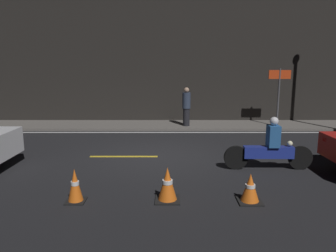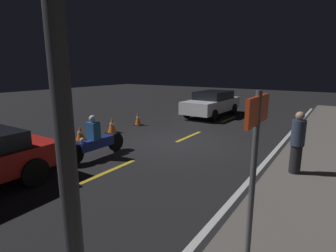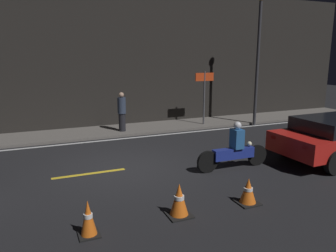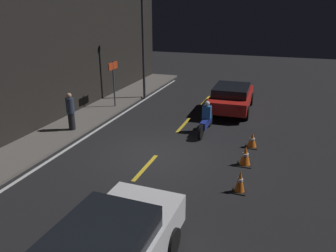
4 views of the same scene
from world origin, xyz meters
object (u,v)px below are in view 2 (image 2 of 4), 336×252
at_px(sedan_white, 212,103).
at_px(traffic_cone_near, 138,119).
at_px(traffic_cone_far, 80,134).
at_px(shop_sign, 255,145).
at_px(pedestrian, 297,142).
at_px(traffic_cone_mid, 112,125).
at_px(motorcycle, 96,140).

height_order(sedan_white, traffic_cone_near, sedan_white).
distance_m(traffic_cone_far, shop_sign, 8.16).
relative_size(pedestrian, shop_sign, 0.67).
xyz_separation_m(sedan_white, pedestrian, (7.13, 5.57, 0.15)).
bearing_deg(pedestrian, shop_sign, -0.81).
distance_m(traffic_cone_near, traffic_cone_mid, 1.83).
relative_size(motorcycle, shop_sign, 0.95).
xyz_separation_m(motorcycle, traffic_cone_mid, (-2.61, -1.97, -0.22)).
bearing_deg(pedestrian, traffic_cone_mid, -96.01).
distance_m(motorcycle, traffic_cone_far, 2.28).
xyz_separation_m(traffic_cone_near, traffic_cone_mid, (1.82, 0.06, 0.00)).
bearing_deg(traffic_cone_mid, motorcycle, 37.09).
distance_m(sedan_white, traffic_cone_mid, 6.63).
distance_m(traffic_cone_near, traffic_cone_far, 3.46).
xyz_separation_m(motorcycle, traffic_cone_far, (-0.97, -2.04, -0.27)).
bearing_deg(traffic_cone_mid, pedestrian, 83.99).
distance_m(traffic_cone_mid, pedestrian, 7.50).
height_order(traffic_cone_far, pedestrian, pedestrian).
distance_m(traffic_cone_mid, traffic_cone_far, 1.64).
height_order(traffic_cone_near, pedestrian, pedestrian).
distance_m(sedan_white, traffic_cone_near, 4.94).
bearing_deg(sedan_white, traffic_cone_mid, -14.82).
bearing_deg(shop_sign, traffic_cone_far, -111.68).
distance_m(pedestrian, shop_sign, 3.91).
distance_m(traffic_cone_near, pedestrian, 7.96).
distance_m(motorcycle, traffic_cone_mid, 3.28).
bearing_deg(traffic_cone_far, motorcycle, 64.52).
relative_size(motorcycle, traffic_cone_mid, 3.29).
bearing_deg(traffic_cone_mid, shop_sign, 58.09).
height_order(pedestrian, shop_sign, shop_sign).
height_order(traffic_cone_mid, traffic_cone_far, traffic_cone_mid).
height_order(motorcycle, shop_sign, shop_sign).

